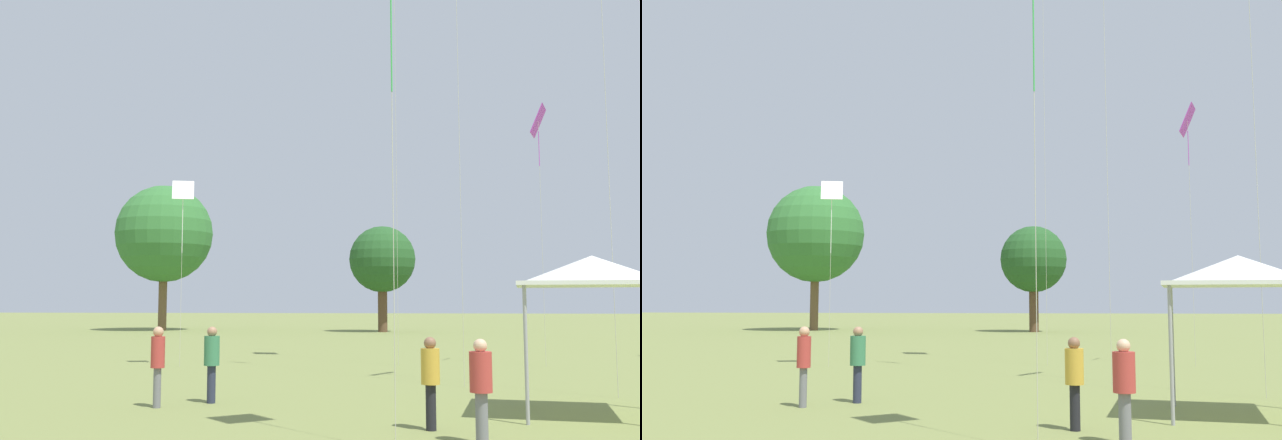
% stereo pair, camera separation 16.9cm
% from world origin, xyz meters
% --- Properties ---
extents(person_standing_0, '(0.36, 0.36, 1.63)m').
position_xyz_m(person_standing_0, '(2.45, 6.78, 0.97)').
color(person_standing_0, slate).
rests_on(person_standing_0, ground).
extents(person_standing_1, '(0.40, 0.40, 1.69)m').
position_xyz_m(person_standing_1, '(-3.98, 10.08, 1.03)').
color(person_standing_1, slate).
rests_on(person_standing_1, ground).
extents(person_standing_4, '(0.42, 0.42, 1.67)m').
position_xyz_m(person_standing_4, '(-3.05, 10.94, 1.00)').
color(person_standing_4, '#282D42').
rests_on(person_standing_4, ground).
extents(person_standing_5, '(0.46, 0.46, 1.60)m').
position_xyz_m(person_standing_5, '(1.68, 7.99, 0.96)').
color(person_standing_5, black).
rests_on(person_standing_5, ground).
extents(canopy_tent, '(3.27, 3.27, 3.12)m').
position_xyz_m(canopy_tent, '(4.90, 9.94, 2.80)').
color(canopy_tent, white).
rests_on(canopy_tent, ground).
extents(kite_3, '(0.82, 0.54, 6.49)m').
position_xyz_m(kite_3, '(-6.66, 19.89, 5.89)').
color(kite_3, white).
rests_on(kite_3, ground).
extents(kite_6, '(0.74, 1.19, 9.18)m').
position_xyz_m(kite_6, '(5.87, 21.63, 8.48)').
color(kite_6, '#B738C6').
rests_on(kite_6, ground).
extents(distant_tree_0, '(7.74, 7.74, 11.54)m').
position_xyz_m(distant_tree_0, '(-18.51, 52.11, 7.65)').
color(distant_tree_0, brown).
rests_on(distant_tree_0, ground).
extents(distant_tree_1, '(5.02, 5.02, 7.98)m').
position_xyz_m(distant_tree_1, '(-1.08, 51.42, 5.42)').
color(distant_tree_1, brown).
rests_on(distant_tree_1, ground).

